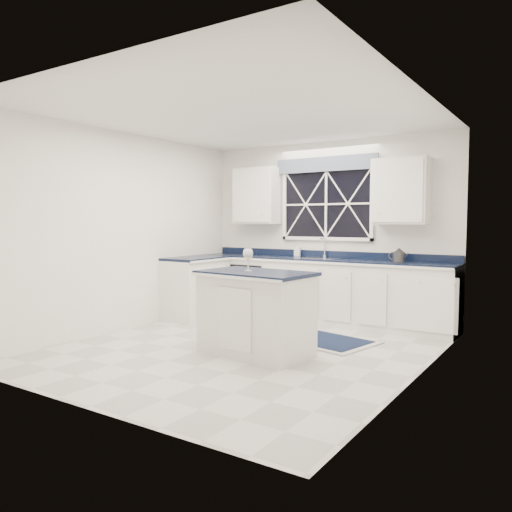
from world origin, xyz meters
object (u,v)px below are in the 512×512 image
Objects in this scene: dishwasher at (257,288)px; faucet at (324,247)px; kettle at (399,255)px; wine_glass at (248,254)px; island at (256,312)px; soap_bottle at (297,250)px.

faucet is at bearing 10.02° from dishwasher.
kettle is at bearing -7.25° from faucet.
dishwasher is at bearing 120.84° from wine_glass.
kettle is 0.99× the size of wine_glass.
soap_bottle is at bearing 112.51° from island.
dishwasher is 4.00× the size of soap_bottle.
soap_bottle is (-0.47, 0.03, -0.06)m from faucet.
soap_bottle reaches higher than dishwasher.
faucet is 2.36m from island.
faucet is at bearing 161.91° from kettle.
kettle is (2.29, 0.04, 0.62)m from dishwasher.
dishwasher is 0.92m from soap_bottle.
wine_glass is at bearing -127.05° from kettle.
island is at bearing -57.08° from dishwasher.
dishwasher is 2.53m from wine_glass.
faucet is 1.20m from kettle.
island is 2.38m from kettle.
faucet is 2.28m from wine_glass.
island is 4.89× the size of kettle.
faucet is 0.23× the size of island.
faucet reaches higher than dishwasher.
faucet is at bearing -3.10° from soap_bottle.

